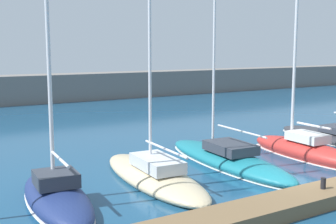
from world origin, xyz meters
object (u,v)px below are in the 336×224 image
Objects in this scene: sailboat_teal_fourth at (227,157)px; sailboat_red_fifth at (305,149)px; sailboat_navy_second at (57,194)px; dock_bollard at (323,183)px; sailboat_sand_third at (154,174)px.

sailboat_red_fifth is (4.56, -1.08, 0.07)m from sailboat_teal_fourth.
sailboat_navy_second reaches higher than dock_bollard.
sailboat_sand_third is 0.68× the size of sailboat_teal_fourth.
sailboat_sand_third is at bearing -76.90° from sailboat_navy_second.
sailboat_red_fifth is at bearing -99.68° from sailboat_teal_fourth.
sailboat_red_fifth is at bearing 46.53° from dock_bollard.
sailboat_teal_fourth is at bearing 85.70° from dock_bollard.
sailboat_sand_third is at bearing 100.85° from sailboat_teal_fourth.
dock_bollard is at bearing -115.39° from sailboat_navy_second.
sailboat_teal_fourth reaches higher than dock_bollard.
sailboat_teal_fourth is (9.30, 1.28, -0.04)m from sailboat_navy_second.
sailboat_navy_second is at bearing 149.89° from dock_bollard.
dock_bollard is (4.19, -5.80, 0.43)m from sailboat_sand_third.
dock_bollard is at bearing 139.18° from sailboat_red_fifth.
sailboat_navy_second is 0.72× the size of sailboat_teal_fourth.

